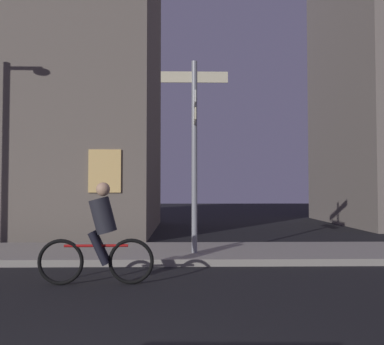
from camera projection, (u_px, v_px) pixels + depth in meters
sidewalk_kerb at (156, 253)px, 9.46m from camera, size 40.00×2.65×0.14m
signpost at (194, 136)px, 9.13m from camera, size 1.46×1.61×4.14m
cyclist at (100, 237)px, 6.67m from camera, size 1.82×0.33×1.61m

